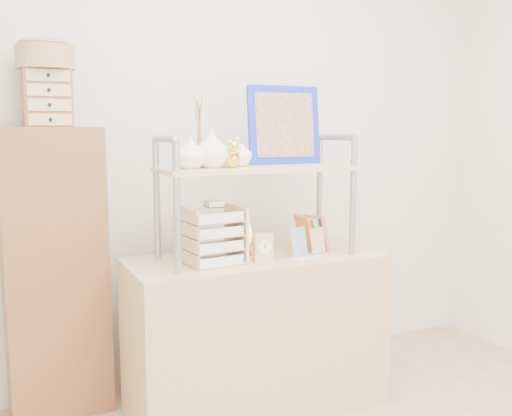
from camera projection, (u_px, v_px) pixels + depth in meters
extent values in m
cube|color=silver|center=(216.00, 137.00, 3.03)|extent=(3.40, 0.02, 2.60)
cube|color=tan|center=(257.00, 333.00, 2.72)|extent=(1.20, 0.50, 0.75)
cube|color=brown|center=(56.00, 274.00, 2.64)|extent=(0.46, 0.26, 1.35)
cylinder|color=#91969E|center=(177.00, 208.00, 2.31)|extent=(0.03, 0.03, 0.55)
cylinder|color=#91969E|center=(157.00, 199.00, 2.58)|extent=(0.03, 0.03, 0.55)
cylinder|color=#91969E|center=(165.00, 139.00, 2.40)|extent=(0.03, 0.30, 0.03)
cylinder|color=#91969E|center=(353.00, 197.00, 2.67)|extent=(0.03, 0.03, 0.55)
cylinder|color=#91969E|center=(319.00, 191.00, 2.94)|extent=(0.03, 0.03, 0.55)
cylinder|color=#91969E|center=(337.00, 137.00, 2.77)|extent=(0.03, 0.30, 0.03)
cube|color=tan|center=(257.00, 169.00, 2.61)|extent=(0.90, 0.34, 0.02)
imported|color=white|center=(190.00, 152.00, 2.44)|extent=(0.13, 0.13, 0.14)
imported|color=white|center=(211.00, 148.00, 2.50)|extent=(0.16, 0.16, 0.17)
imported|color=white|center=(238.00, 152.00, 2.58)|extent=(0.13, 0.13, 0.13)
cylinder|color=#2860AF|center=(200.00, 155.00, 2.61)|extent=(0.07, 0.07, 0.10)
cube|color=#1624D1|center=(284.00, 125.00, 2.75)|extent=(0.38, 0.06, 0.38)
cube|color=brown|center=(285.00, 125.00, 2.74)|extent=(0.31, 0.04, 0.31)
cube|color=#C15471|center=(319.00, 233.00, 2.80)|extent=(0.05, 0.12, 0.17)
cube|color=#498944|center=(313.00, 233.00, 2.80)|extent=(0.06, 0.12, 0.17)
cube|color=#C9BD79|center=(312.00, 234.00, 2.78)|extent=(0.06, 0.13, 0.17)
cube|color=orange|center=(306.00, 233.00, 2.79)|extent=(0.07, 0.14, 0.17)
cube|color=#D5B780|center=(213.00, 261.00, 2.54)|extent=(0.25, 0.23, 0.01)
cube|color=white|center=(222.00, 262.00, 2.44)|extent=(0.21, 0.03, 0.04)
cube|color=#D5B780|center=(213.00, 247.00, 2.53)|extent=(0.25, 0.23, 0.01)
cube|color=white|center=(222.00, 247.00, 2.44)|extent=(0.21, 0.03, 0.04)
cube|color=#D5B780|center=(213.00, 233.00, 2.52)|extent=(0.25, 0.23, 0.01)
cube|color=white|center=(221.00, 233.00, 2.43)|extent=(0.21, 0.03, 0.04)
cube|color=#D5B780|center=(212.00, 219.00, 2.52)|extent=(0.25, 0.23, 0.01)
cube|color=white|center=(221.00, 218.00, 2.42)|extent=(0.21, 0.03, 0.04)
cube|color=beige|center=(214.00, 204.00, 2.49)|extent=(0.07, 0.07, 0.03)
cylinder|color=brown|center=(240.00, 252.00, 2.70)|extent=(0.11, 0.11, 0.02)
ellipsoid|color=orange|center=(240.00, 233.00, 2.69)|extent=(0.12, 0.12, 0.17)
cube|color=tan|center=(263.00, 247.00, 2.56)|extent=(0.09, 0.04, 0.13)
cylinder|color=white|center=(265.00, 247.00, 2.55)|extent=(0.06, 0.01, 0.06)
cube|color=white|center=(309.00, 256.00, 2.65)|extent=(0.20, 0.11, 0.01)
cube|color=navy|center=(299.00, 241.00, 2.63)|extent=(0.10, 0.05, 0.13)
cube|color=tan|center=(318.00, 240.00, 2.68)|extent=(0.10, 0.05, 0.12)
cube|color=brown|center=(47.00, 98.00, 2.51)|extent=(0.20, 0.15, 0.25)
cube|color=tan|center=(50.00, 120.00, 2.45)|extent=(0.18, 0.01, 0.05)
cube|color=tan|center=(50.00, 105.00, 2.45)|extent=(0.18, 0.01, 0.05)
cube|color=tan|center=(49.00, 90.00, 2.44)|extent=(0.18, 0.01, 0.05)
cube|color=tan|center=(48.00, 75.00, 2.43)|extent=(0.18, 0.01, 0.05)
cylinder|color=#987445|center=(45.00, 58.00, 2.49)|extent=(0.25, 0.25, 0.10)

